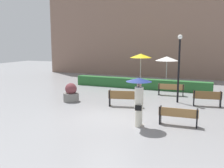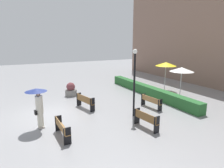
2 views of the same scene
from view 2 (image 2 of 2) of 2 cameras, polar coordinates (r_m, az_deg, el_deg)
The scene contains 12 objects.
ground_plane at distance 12.94m, azimuth -18.39°, elevation -8.54°, with size 60.00×60.00×0.00m, color gray.
bench_back_row at distance 13.54m, azimuth 11.54°, elevation -5.00°, with size 1.77×0.53×0.82m.
bench_mid_center at distance 13.26m, azimuth -8.12°, elevation -4.96°, with size 1.83×0.75×0.93m.
bench_near_right at distance 9.69m, azimuth -14.77°, elevation -12.52°, with size 1.71×0.40×0.81m.
bench_far_right at distance 10.41m, azimuth 10.08°, elevation -10.22°, with size 1.60×0.56×0.89m.
pedestrian_with_umbrella at distance 10.70m, azimuth -21.23°, elevation -4.90°, with size 1.10×1.10×2.18m.
planter_pot at distance 16.50m, azimuth -12.18°, elevation -1.81°, with size 0.96×0.96×1.16m.
lamp_post at distance 11.39m, azimuth 6.72°, elevation 2.27°, with size 0.28×0.28×4.10m.
patio_umbrella_yellow at distance 18.49m, azimuth 15.80°, elevation 5.73°, with size 1.91×1.91×2.65m.
patio_umbrella_white at distance 16.48m, azimuth 20.11°, elevation 4.07°, with size 1.91×1.91×2.48m.
hedge_strip at distance 16.75m, azimuth 10.65°, elevation -1.90°, with size 10.92×0.70×0.79m, color #28602D.
building_facade at distance 21.37m, azimuth 29.57°, elevation 14.81°, with size 28.00×1.20×11.86m, color #846656.
Camera 2 is at (12.01, -1.62, 4.54)m, focal length 30.61 mm.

